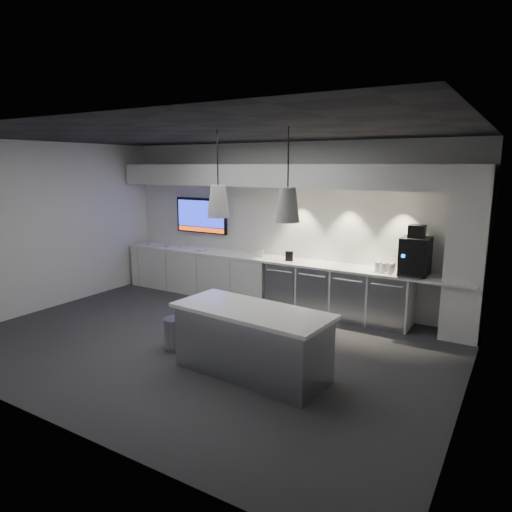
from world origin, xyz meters
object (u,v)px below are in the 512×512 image
Objects in this scene: island at (252,341)px; coffee_machine at (415,254)px; bin at (176,334)px; wall_tv at (201,215)px.

coffee_machine is at bearing 67.94° from island.
island reaches higher than bin.
island is (3.02, -2.92, -1.13)m from wall_tv.
coffee_machine is at bearing 43.77° from bin.
coffee_machine is (2.69, 2.57, 0.99)m from bin.
island is 4.50× the size of bin.
coffee_machine reaches higher than bin.
bin is at bearing -179.71° from island.
bin is at bearing -137.11° from coffee_machine.
coffee_machine reaches higher than island.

